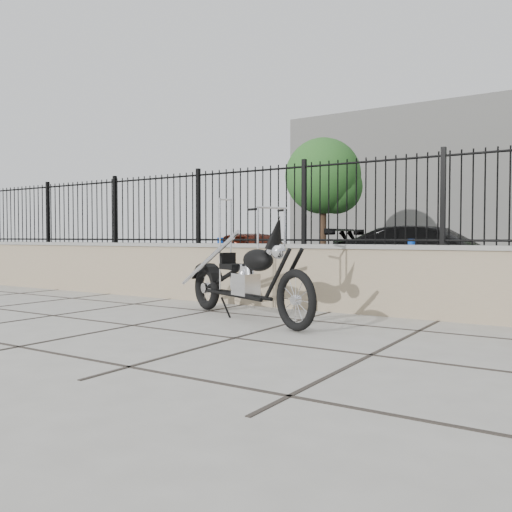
{
  "coord_description": "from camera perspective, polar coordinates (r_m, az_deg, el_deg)",
  "views": [
    {
      "loc": [
        4.75,
        -4.62,
        1.06
      ],
      "look_at": [
        0.81,
        1.48,
        0.81
      ],
      "focal_mm": 38.0,
      "sensor_mm": 36.0,
      "label": 1
    }
  ],
  "objects": [
    {
      "name": "tree_left",
      "position": [
        23.2,
        7.07,
        8.7
      ],
      "size": [
        3.19,
        3.19,
        5.39
      ],
      "rotation": [
        0.0,
        0.0,
        0.28
      ],
      "color": "#382619",
      "rests_on": "ground_plane"
    },
    {
      "name": "car_red",
      "position": [
        14.39,
        0.01,
        0.27
      ],
      "size": [
        3.96,
        2.82,
        1.25
      ],
      "primitive_type": "imported",
      "rotation": [
        0.0,
        0.0,
        1.16
      ],
      "color": "#421209",
      "rests_on": "parking_lot"
    },
    {
      "name": "bollard_b",
      "position": [
        9.82,
        16.01,
        -1.27
      ],
      "size": [
        0.16,
        0.16,
        1.03
      ],
      "primitive_type": "cylinder",
      "rotation": [
        0.0,
        0.0,
        0.4
      ],
      "color": "#0C3BBA",
      "rests_on": "ground_plane"
    },
    {
      "name": "ground_plane",
      "position": [
        6.71,
        -12.89,
        -7.16
      ],
      "size": [
        90.0,
        90.0,
        0.0
      ],
      "primitive_type": "plane",
      "color": "#99968E",
      "rests_on": "ground"
    },
    {
      "name": "chopper_motorcycle",
      "position": [
        7.01,
        -1.33,
        -0.07
      ],
      "size": [
        2.65,
        1.55,
        1.62
      ],
      "primitive_type": null,
      "rotation": [
        0.0,
        0.0,
        -0.43
      ],
      "color": "black",
      "rests_on": "ground_plane"
    },
    {
      "name": "car_black",
      "position": [
        12.41,
        18.08,
        0.04
      ],
      "size": [
        4.63,
        2.07,
        1.32
      ],
      "primitive_type": "imported",
      "rotation": [
        0.0,
        0.0,
        1.52
      ],
      "color": "black",
      "rests_on": "parking_lot"
    },
    {
      "name": "iron_fence",
      "position": [
        8.57,
        -0.87,
        5.33
      ],
      "size": [
        14.0,
        0.08,
        1.2
      ],
      "primitive_type": "cube",
      "color": "black",
      "rests_on": "retaining_wall"
    },
    {
      "name": "retaining_wall",
      "position": [
        8.58,
        -0.86,
        -1.89
      ],
      "size": [
        14.0,
        0.36,
        0.96
      ],
      "primitive_type": "cube",
      "color": "gray",
      "rests_on": "ground_plane"
    },
    {
      "name": "background_building",
      "position": [
        31.62,
        24.26,
        7.16
      ],
      "size": [
        22.0,
        6.0,
        8.0
      ],
      "primitive_type": "cube",
      "color": "beige",
      "rests_on": "ground_plane"
    },
    {
      "name": "bollard_a",
      "position": [
        11.34,
        -3.78,
        -0.71
      ],
      "size": [
        0.13,
        0.13,
        1.05
      ],
      "primitive_type": "cylinder",
      "rotation": [
        0.0,
        0.0,
        0.02
      ],
      "color": "#0E2CD4",
      "rests_on": "ground_plane"
    },
    {
      "name": "parking_lot",
      "position": [
        17.8,
        17.32,
        -1.51
      ],
      "size": [
        30.0,
        30.0,
        0.0
      ],
      "primitive_type": "plane",
      "color": "black",
      "rests_on": "ground"
    }
  ]
}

